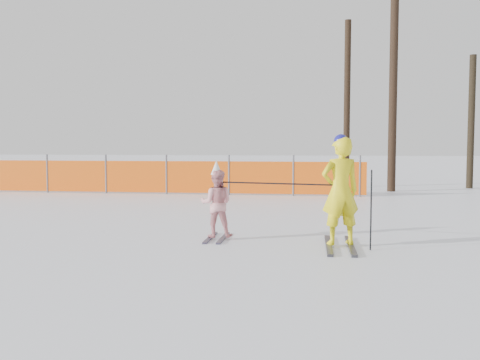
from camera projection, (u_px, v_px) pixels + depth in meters
name	position (u px, v px, depth m)	size (l,w,h in m)	color
ground	(236.00, 244.00, 8.58)	(120.00, 120.00, 0.00)	white
adult	(340.00, 191.00, 8.31)	(0.71, 1.59, 1.76)	black
child	(217.00, 203.00, 9.02)	(0.59, 1.04, 1.33)	black
ski_poles	(312.00, 194.00, 8.42)	(2.38, 0.64, 1.22)	black
safety_fence	(139.00, 176.00, 17.02)	(14.24, 0.06, 1.25)	#595960
tree_trunks	(398.00, 101.00, 18.52)	(4.59, 1.90, 6.98)	black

